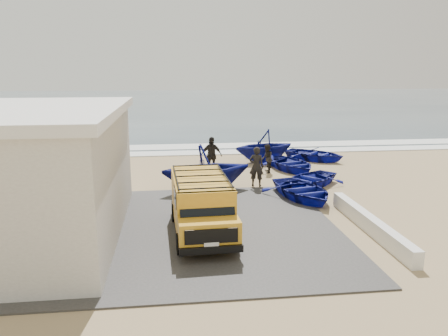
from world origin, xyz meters
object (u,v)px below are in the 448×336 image
boat_near_left (302,190)px  fisherman_middle (267,159)px  boat_near_right (310,179)px  fisherman_back (211,156)px  boat_mid_left (206,168)px  fisherman_front (256,167)px  parapet (370,224)px  boat_far_right (315,154)px  boat_mid_right (291,164)px  van (202,203)px  boat_far_left (264,146)px

boat_near_left → fisherman_middle: size_ratio=2.43×
boat_near_right → fisherman_back: 5.37m
boat_near_left → boat_mid_left: size_ratio=0.92×
boat_near_left → fisherman_front: fisherman_front is taller
parapet → boat_near_right: bearing=91.7°
parapet → boat_mid_left: 7.81m
fisherman_front → fisherman_back: size_ratio=0.95×
boat_far_right → fisherman_front: size_ratio=1.93×
boat_mid_right → fisherman_middle: size_ratio=2.35×
boat_near_right → boat_far_right: 6.19m
boat_far_right → fisherman_back: (-6.62, -2.87, 0.62)m
fisherman_middle → fisherman_back: size_ratio=0.77×
boat_mid_right → van: bearing=-138.7°
boat_mid_right → fisherman_front: size_ratio=1.91×
boat_far_right → fisherman_front: fisherman_front is taller
fisherman_front → boat_far_left: bearing=-87.2°
boat_near_left → fisherman_middle: 4.98m
van → boat_far_right: size_ratio=1.28×
van → boat_near_left: bearing=35.0°
parapet → fisherman_front: (-2.73, 6.40, 0.68)m
fisherman_front → boat_near_right: bearing=-168.4°
boat_far_right → fisherman_back: bearing=157.6°
boat_far_left → fisherman_front: size_ratio=1.97×
fisherman_middle → parapet: bearing=19.4°
boat_mid_left → boat_far_left: boat_mid_left is taller
boat_mid_left → boat_far_left: size_ratio=1.10×
boat_mid_left → boat_far_right: 9.39m
boat_mid_left → boat_mid_right: size_ratio=1.13×
parapet → boat_near_right: (-0.18, 6.08, 0.07)m
parapet → fisherman_front: bearing=113.1°
boat_near_left → fisherman_back: 6.08m
van → boat_near_left: 5.79m
boat_near_left → van: bearing=-155.9°
parapet → boat_far_left: size_ratio=1.60×
boat_mid_right → boat_far_right: size_ratio=0.99×
boat_mid_left → boat_mid_right: boat_mid_left is taller
boat_near_right → van: bearing=-85.1°
boat_far_right → fisherman_middle: bearing=172.7°
boat_near_left → boat_mid_right: boat_near_left is taller
parapet → boat_mid_right: size_ratio=1.65×
van → boat_mid_left: bearing=81.2°
fisherman_front → fisherman_back: 3.24m
boat_near_left → boat_far_right: 8.45m
boat_near_right → boat_far_right: boat_far_right is taller
boat_far_right → boat_near_right: bearing=-156.3°
boat_near_left → fisherman_front: 2.87m
parapet → boat_far_left: bearing=95.8°
boat_near_left → boat_far_left: size_ratio=1.00×
boat_near_right → boat_far_right: size_ratio=0.91×
fisherman_middle → boat_near_left: bearing=14.4°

